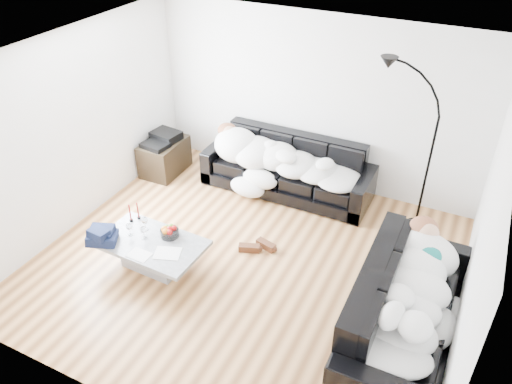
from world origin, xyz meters
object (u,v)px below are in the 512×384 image
at_px(sleeper_right, 409,295).
at_px(stereo, 162,138).
at_px(sofa_back, 287,167).
at_px(sleeper_back, 286,155).
at_px(wine_glass_c, 144,233).
at_px(coffee_table, 153,254).
at_px(wine_glass_b, 129,229).
at_px(fruit_bowl, 169,231).
at_px(av_cabinet, 165,157).
at_px(wine_glass_a, 145,223).
at_px(shoes, 257,246).
at_px(floor_lamp, 429,163).
at_px(sofa_right, 406,309).
at_px(candle_left, 130,213).
at_px(candle_right, 138,211).

relative_size(sleeper_right, stereo, 4.42).
xyz_separation_m(sofa_back, sleeper_right, (2.21, -2.13, 0.24)).
bearing_deg(sleeper_back, wine_glass_c, -112.41).
relative_size(sofa_back, coffee_table, 1.97).
height_order(coffee_table, wine_glass_b, wine_glass_b).
relative_size(fruit_bowl, av_cabinet, 0.30).
relative_size(sleeper_right, wine_glass_a, 10.21).
relative_size(fruit_bowl, wine_glass_c, 1.32).
bearing_deg(coffee_table, sofa_back, 70.72).
bearing_deg(wine_glass_b, sleeper_back, 63.70).
bearing_deg(shoes, coffee_table, -148.97).
height_order(wine_glass_b, shoes, wine_glass_b).
relative_size(stereo, floor_lamp, 0.22).
bearing_deg(sofa_back, sleeper_right, -43.85).
bearing_deg(wine_glass_b, sofa_back, 64.20).
height_order(sofa_right, coffee_table, sofa_right).
relative_size(candle_left, av_cabinet, 0.32).
bearing_deg(av_cabinet, stereo, 0.00).
relative_size(sleeper_right, wine_glass_b, 11.01).
bearing_deg(wine_glass_b, wine_glass_a, 58.93).
bearing_deg(wine_glass_b, sofa_right, 3.29).
bearing_deg(fruit_bowl, wine_glass_a, -175.20).
relative_size(sleeper_back, shoes, 4.67).
bearing_deg(candle_left, shoes, 22.07).
bearing_deg(sleeper_right, fruit_bowl, 89.73).
bearing_deg(sofa_right, sofa_back, 46.15).
bearing_deg(sofa_back, floor_lamp, -1.31).
bearing_deg(fruit_bowl, candle_right, 167.93).
relative_size(wine_glass_a, wine_glass_c, 1.08).
bearing_deg(candle_right, av_cabinet, 114.78).
height_order(coffee_table, fruit_bowl, fruit_bowl).
bearing_deg(wine_glass_c, candle_left, 149.94).
bearing_deg(fruit_bowl, sleeper_right, -0.27).
relative_size(coffee_table, floor_lamp, 0.64).
bearing_deg(floor_lamp, shoes, -125.34).
height_order(coffee_table, floor_lamp, floor_lamp).
bearing_deg(coffee_table, floor_lamp, 39.23).
relative_size(sleeper_right, wine_glass_c, 10.98).
height_order(sofa_right, floor_lamp, floor_lamp).
bearing_deg(sofa_back, av_cabinet, -170.05).
relative_size(wine_glass_a, candle_left, 0.75).
height_order(sofa_back, candle_right, sofa_back).
bearing_deg(coffee_table, wine_glass_c, 169.47).
xyz_separation_m(candle_right, shoes, (1.45, 0.52, -0.45)).
relative_size(candle_right, floor_lamp, 0.12).
bearing_deg(floor_lamp, candle_left, -132.45).
distance_m(fruit_bowl, wine_glass_c, 0.31).
xyz_separation_m(sofa_right, av_cabinet, (-4.21, 1.78, -0.19)).
bearing_deg(candle_right, stereo, 114.78).
distance_m(sofa_right, shoes, 2.14).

